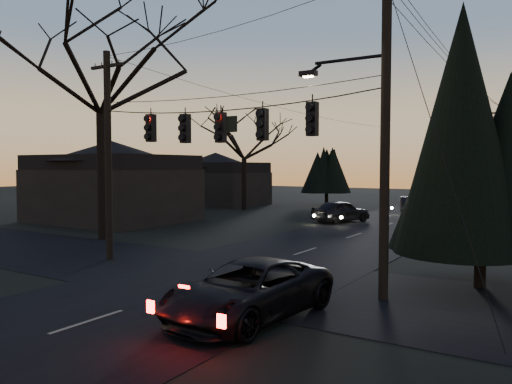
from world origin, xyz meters
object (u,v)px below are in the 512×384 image
Objects in this scene: utility_pole_right at (383,299)px; utility_pole_left at (110,259)px; suv_near at (249,291)px; utility_pole_far_r at (499,216)px; utility_pole_far_l at (384,204)px; bare_tree_left at (100,62)px; sedan_oncoming_a at (341,211)px; sedan_oncoming_b at (409,205)px; evergreen_right at (483,149)px.

utility_pole_right reaches higher than utility_pole_left.
utility_pole_left is at bearing 163.22° from suv_near.
utility_pole_far_l is (-11.50, 8.00, 0.00)m from utility_pole_far_r.
bare_tree_left is 2.99× the size of sedan_oncoming_a.
utility_pole_far_l is at bearing -59.50° from sedan_oncoming_a.
sedan_oncoming_b is (-4.30, 30.86, -0.05)m from suv_near.
bare_tree_left reaches higher than sedan_oncoming_b.
sedan_oncoming_a is at bearing 111.31° from suv_near.
bare_tree_left is at bearing 156.93° from suv_near.
sedan_oncoming_a is (2.80, 17.81, 0.75)m from utility_pole_left.
utility_pole_left is 2.10× the size of sedan_oncoming_b.
evergreen_right is 26.07m from sedan_oncoming_b.
utility_pole_far_l is at bearing 107.76° from suv_near.
utility_pole_far_r reaches higher than suv_near.
sedan_oncoming_a is at bearing 59.41° from sedan_oncoming_b.
suv_near is 22.37m from sedan_oncoming_a.
bare_tree_left is at bearing -98.49° from utility_pole_far_l.
suv_near is at bearing -94.16° from utility_pole_far_r.
utility_pole_far_l is 18.42m from sedan_oncoming_a.
utility_pole_far_l reaches higher than suv_near.
utility_pole_far_r reaches higher than utility_pole_far_l.
utility_pole_right reaches higher than sedan_oncoming_a.
utility_pole_far_l is 33.88m from bare_tree_left.
sedan_oncoming_a reaches higher than sedan_oncoming_b.
utility_pole_far_r is 1.06× the size of utility_pole_far_l.
sedan_oncoming_a is 1.09× the size of sedan_oncoming_b.
suv_near is (9.20, -39.62, 0.71)m from utility_pole_far_l.
bare_tree_left is 2.57× the size of suv_near.
utility_pole_right is 1.32× the size of evergreen_right.
bare_tree_left reaches higher than suv_near.
suv_near is at bearing -76.93° from utility_pole_far_l.
utility_pole_right is 1.94× the size of suv_near.
utility_pole_left and utility_pole_far_r have the same top height.
evergreen_right is (13.67, -33.03, 4.38)m from utility_pole_far_l.
sedan_oncoming_b is at bearing 67.54° from bare_tree_left.
sedan_oncoming_a is at bearing 81.07° from utility_pole_left.
utility_pole_far_r is 1.93× the size of sedan_oncoming_a.
utility_pole_right is 11.50m from utility_pole_left.
utility_pole_far_r is at bearing 56.07° from bare_tree_left.
utility_pole_right is at bearing 62.24° from suv_near.
sedan_oncoming_a is (7.61, 14.06, -8.48)m from bare_tree_left.
evergreen_right is (18.48, -0.78, -4.85)m from bare_tree_left.
utility_pole_left is 36.00m from utility_pole_far_l.
utility_pole_far_l is at bearing 81.51° from bare_tree_left.
utility_pole_left is 1.00× the size of utility_pole_far_r.
sedan_oncoming_a is (-6.40, 21.43, 0.04)m from suv_near.
utility_pole_far_r reaches higher than sedan_oncoming_a.
bare_tree_left is (-4.81, -32.25, 9.23)m from utility_pole_far_l.
suv_near is at bearing 79.90° from sedan_oncoming_b.
bare_tree_left is at bearing 142.03° from utility_pole_left.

